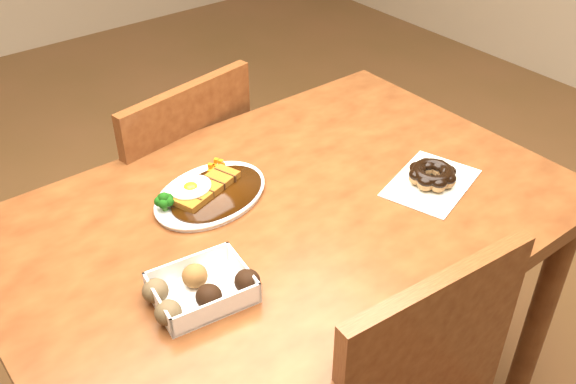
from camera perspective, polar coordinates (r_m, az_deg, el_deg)
table at (r=1.40m, az=-0.00°, el=-4.86°), size 1.20×0.80×0.75m
chair_far at (r=1.86m, az=-10.53°, el=-0.54°), size 0.48×0.48×0.87m
katsu_curry_plate at (r=1.38m, az=-7.12°, el=-0.04°), size 0.31×0.25×0.05m
donut_box at (r=1.14m, az=-7.85°, el=-8.51°), size 0.19×0.15×0.05m
pon_de_ring at (r=1.44m, az=12.70°, el=1.45°), size 0.25×0.21×0.04m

